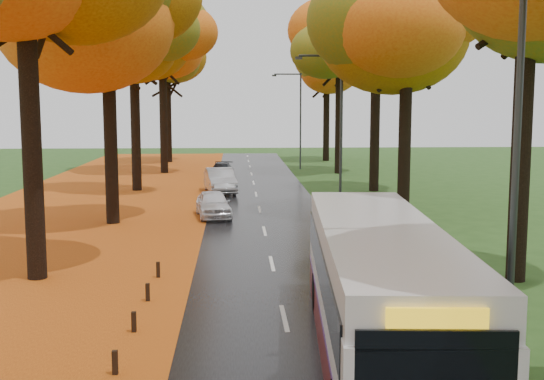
{
  "coord_description": "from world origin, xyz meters",
  "views": [
    {
      "loc": [
        -1.21,
        -4.85,
        5.51
      ],
      "look_at": [
        0.0,
        17.91,
        2.6
      ],
      "focal_mm": 45.0,
      "sensor_mm": 36.0,
      "label": 1
    }
  ],
  "objects": [
    {
      "name": "trees_left",
      "position": [
        -7.18,
        27.06,
        9.53
      ],
      "size": [
        9.2,
        74.0,
        13.88
      ],
      "color": "black",
      "rests_on": "ground"
    },
    {
      "name": "leaf_drift",
      "position": [
        -3.05,
        25.0,
        0.04
      ],
      "size": [
        0.9,
        90.0,
        0.01
      ],
      "primitive_type": "cube",
      "color": "orange",
      "rests_on": "road"
    },
    {
      "name": "car_silver",
      "position": [
        -2.19,
        36.86,
        0.79
      ],
      "size": [
        2.26,
        4.75,
        1.5
      ],
      "primitive_type": "imported",
      "rotation": [
        0.0,
        0.0,
        0.15
      ],
      "color": "#999BA1",
      "rests_on": "road"
    },
    {
      "name": "streetlamp_mid",
      "position": [
        3.95,
        30.0,
        4.71
      ],
      "size": [
        2.45,
        0.18,
        8.0
      ],
      "color": "#333538",
      "rests_on": "ground"
    },
    {
      "name": "road",
      "position": [
        0.0,
        25.0,
        0.02
      ],
      "size": [
        6.5,
        90.0,
        0.04
      ],
      "primitive_type": "cube",
      "color": "black",
      "rests_on": "ground"
    },
    {
      "name": "leaf_verge",
      "position": [
        -9.0,
        25.0,
        0.01
      ],
      "size": [
        12.0,
        90.0,
        0.02
      ],
      "primitive_type": "cube",
      "color": "#8C320C",
      "rests_on": "ground"
    },
    {
      "name": "centre_line",
      "position": [
        0.0,
        25.0,
        0.04
      ],
      "size": [
        0.12,
        90.0,
        0.01
      ],
      "primitive_type": "cube",
      "color": "silver",
      "rests_on": "road"
    },
    {
      "name": "bus",
      "position": [
        1.84,
        9.26,
        1.56
      ],
      "size": [
        3.27,
        11.15,
        2.89
      ],
      "rotation": [
        0.0,
        0.0,
        -0.07
      ],
      "color": "#520C0F",
      "rests_on": "road"
    },
    {
      "name": "car_white",
      "position": [
        -2.32,
        27.81,
        0.68
      ],
      "size": [
        2.02,
        3.93,
        1.28
      ],
      "primitive_type": "imported",
      "rotation": [
        0.0,
        0.0,
        0.14
      ],
      "color": "white",
      "rests_on": "road"
    },
    {
      "name": "car_dark",
      "position": [
        -2.28,
        45.07,
        0.6
      ],
      "size": [
        1.9,
        3.97,
        1.12
      ],
      "primitive_type": "imported",
      "rotation": [
        0.0,
        0.0,
        -0.09
      ],
      "color": "black",
      "rests_on": "road"
    },
    {
      "name": "streetlamp_near",
      "position": [
        3.95,
        8.0,
        4.71
      ],
      "size": [
        2.45,
        0.18,
        8.0
      ],
      "color": "#333538",
      "rests_on": "ground"
    },
    {
      "name": "streetlamp_far",
      "position": [
        3.95,
        52.0,
        4.71
      ],
      "size": [
        2.45,
        0.18,
        8.0
      ],
      "color": "#333538",
      "rests_on": "ground"
    },
    {
      "name": "trees_right",
      "position": [
        7.19,
        26.91,
        9.69
      ],
      "size": [
        9.3,
        74.2,
        13.96
      ],
      "color": "black",
      "rests_on": "ground"
    }
  ]
}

